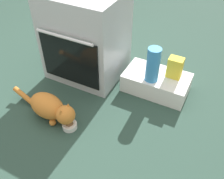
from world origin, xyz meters
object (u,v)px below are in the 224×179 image
oven (86,36)px  water_bottle (153,65)px  pantry_cabinet (156,82)px  food_bowl (70,125)px  snack_bag (175,68)px  cat (50,107)px

oven → water_bottle: size_ratio=2.61×
pantry_cabinet → water_bottle: 0.25m
oven → pantry_cabinet: bearing=4.0°
pantry_cabinet → food_bowl: bearing=-120.8°
food_bowl → snack_bag: 0.98m
cat → water_bottle: size_ratio=2.19×
pantry_cabinet → food_bowl: pantry_cabinet is taller
snack_bag → pantry_cabinet: bearing=-159.7°
food_bowl → cat: cat is taller
food_bowl → cat: (-0.18, 0.02, 0.09)m
pantry_cabinet → food_bowl: 0.84m
oven → pantry_cabinet: oven is taller
oven → water_bottle: (0.65, -0.03, -0.08)m
water_bottle → snack_bag: water_bottle is taller
water_bottle → snack_bag: 0.21m
oven → cat: size_ratio=1.19×
oven → water_bottle: 0.65m
pantry_cabinet → snack_bag: 0.22m
oven → pantry_cabinet: size_ratio=1.41×
oven → snack_bag: 0.82m
pantry_cabinet → cat: 0.93m
water_bottle → food_bowl: bearing=-122.2°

